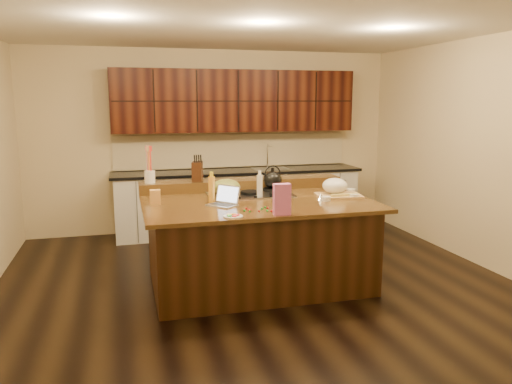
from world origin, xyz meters
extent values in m
cube|color=black|center=(0.00, 0.00, -0.01)|extent=(5.50, 5.00, 0.01)
cube|color=silver|center=(0.00, 0.00, 2.71)|extent=(5.50, 5.00, 0.01)
cube|color=beige|center=(0.00, 2.50, 1.35)|extent=(5.50, 0.01, 2.70)
cube|color=beige|center=(0.00, -2.50, 1.35)|extent=(5.50, 0.01, 2.70)
cube|color=beige|center=(2.75, 0.00, 1.35)|extent=(0.01, 5.00, 2.70)
cube|color=black|center=(0.00, 0.00, 0.44)|extent=(2.22, 1.42, 0.88)
cube|color=black|center=(0.00, 0.00, 0.90)|extent=(2.40, 1.60, 0.04)
cube|color=black|center=(0.00, 0.70, 0.98)|extent=(2.40, 0.30, 0.12)
cube|color=gray|center=(0.00, 0.30, 0.93)|extent=(0.92, 0.52, 0.02)
cylinder|color=black|center=(-0.30, 0.43, 0.95)|extent=(0.22, 0.22, 0.03)
cylinder|color=black|center=(0.30, 0.43, 0.95)|extent=(0.22, 0.22, 0.03)
cylinder|color=black|center=(-0.30, 0.17, 0.95)|extent=(0.22, 0.22, 0.03)
cylinder|color=black|center=(0.30, 0.17, 0.95)|extent=(0.22, 0.22, 0.03)
cylinder|color=black|center=(0.00, 0.30, 0.95)|extent=(0.22, 0.22, 0.03)
cube|color=silver|center=(0.30, 2.17, 0.45)|extent=(3.60, 0.62, 0.90)
cube|color=black|center=(0.30, 2.17, 0.92)|extent=(3.70, 0.66, 0.04)
cube|color=gray|center=(0.80, 2.17, 0.94)|extent=(0.55, 0.42, 0.01)
cylinder|color=gray|center=(0.80, 2.35, 1.12)|extent=(0.02, 0.02, 0.36)
cube|color=black|center=(0.30, 2.32, 1.95)|extent=(3.60, 0.34, 0.90)
cube|color=beige|center=(0.30, 2.48, 1.20)|extent=(3.60, 0.03, 0.50)
ellipsoid|color=black|center=(0.30, 0.43, 1.06)|extent=(0.27, 0.27, 0.20)
ellipsoid|color=olive|center=(-0.30, 0.17, 1.05)|extent=(0.37, 0.37, 0.17)
cube|color=#B7B7BC|center=(-0.41, -0.18, 0.93)|extent=(0.33, 0.34, 0.01)
cube|color=black|center=(-0.41, -0.18, 0.93)|extent=(0.24, 0.25, 0.00)
cube|color=#B7B7BC|center=(-0.34, -0.12, 1.02)|extent=(0.23, 0.25, 0.18)
cube|color=silver|center=(-0.35, -0.12, 1.02)|extent=(0.20, 0.22, 0.15)
cylinder|color=gold|center=(-0.48, 0.01, 1.06)|extent=(0.09, 0.09, 0.27)
cylinder|color=silver|center=(0.06, 0.14, 1.04)|extent=(0.08, 0.08, 0.25)
cube|color=tan|center=(0.92, -0.02, 0.93)|extent=(0.52, 0.41, 0.02)
ellipsoid|color=white|center=(0.91, 0.05, 1.03)|extent=(0.28, 0.28, 0.17)
cube|color=#EDD872|center=(0.84, -0.14, 0.96)|extent=(0.10, 0.03, 0.03)
cube|color=#EDD872|center=(0.94, -0.14, 0.96)|extent=(0.10, 0.03, 0.03)
cube|color=#EDD872|center=(1.05, -0.14, 0.96)|extent=(0.10, 0.03, 0.03)
cylinder|color=gray|center=(1.03, -0.04, 0.95)|extent=(0.18, 0.08, 0.01)
cylinder|color=white|center=(1.04, -0.16, 0.94)|extent=(0.11, 0.11, 0.04)
cylinder|color=white|center=(0.69, -0.21, 0.94)|extent=(0.11, 0.11, 0.04)
cylinder|color=white|center=(1.15, 0.14, 0.94)|extent=(0.11, 0.11, 0.04)
cylinder|color=#996B3F|center=(1.08, 0.38, 0.97)|extent=(0.28, 0.28, 0.09)
cone|color=silver|center=(0.66, -0.16, 0.96)|extent=(0.10, 0.10, 0.07)
cube|color=pink|center=(0.04, -0.71, 1.07)|extent=(0.16, 0.09, 0.29)
cylinder|color=white|center=(-0.41, -0.68, 0.93)|extent=(0.22, 0.22, 0.01)
cube|color=#DEA04E|center=(-1.06, 0.07, 0.99)|extent=(0.11, 0.08, 0.15)
cylinder|color=white|center=(-1.07, 0.70, 1.11)|extent=(0.14, 0.14, 0.14)
cube|color=black|center=(-0.53, 0.70, 1.15)|extent=(0.16, 0.21, 0.22)
ellipsoid|color=red|center=(-0.21, -0.48, 0.93)|extent=(0.02, 0.02, 0.02)
ellipsoid|color=#198C26|center=(-0.03, -0.41, 0.93)|extent=(0.02, 0.02, 0.02)
ellipsoid|color=red|center=(-0.20, -0.49, 0.93)|extent=(0.02, 0.02, 0.02)
ellipsoid|color=#198C26|center=(0.16, -0.58, 0.93)|extent=(0.02, 0.02, 0.02)
ellipsoid|color=red|center=(-0.22, -0.41, 0.93)|extent=(0.02, 0.02, 0.02)
ellipsoid|color=#198C26|center=(-0.22, -0.54, 0.93)|extent=(0.02, 0.02, 0.02)
ellipsoid|color=red|center=(-0.01, -0.43, 0.93)|extent=(0.02, 0.02, 0.02)
ellipsoid|color=#198C26|center=(-0.12, -0.53, 0.93)|extent=(0.02, 0.02, 0.02)
ellipsoid|color=red|center=(0.15, -0.43, 0.93)|extent=(0.02, 0.02, 0.02)
ellipsoid|color=#198C26|center=(-0.05, -0.56, 0.93)|extent=(0.02, 0.02, 0.02)
ellipsoid|color=red|center=(-0.02, -0.58, 0.93)|extent=(0.02, 0.02, 0.02)
ellipsoid|color=#198C26|center=(-0.26, -0.50, 0.93)|extent=(0.02, 0.02, 0.02)
ellipsoid|color=red|center=(-0.13, -0.55, 0.93)|extent=(0.02, 0.02, 0.02)
ellipsoid|color=#198C26|center=(-0.07, -0.45, 0.93)|extent=(0.02, 0.02, 0.02)
camera|label=1|loc=(-1.36, -4.99, 1.97)|focal=35.00mm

